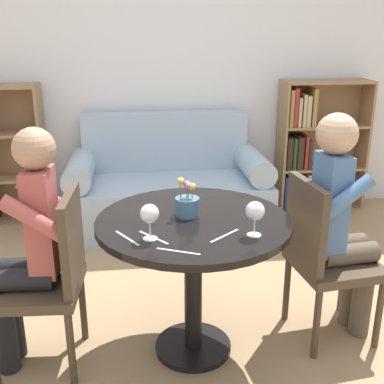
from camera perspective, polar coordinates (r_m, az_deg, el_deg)
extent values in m
plane|color=tan|center=(2.69, 0.14, -18.04)|extent=(16.00, 16.00, 0.00)
cube|color=silver|center=(4.27, -3.51, 15.44)|extent=(5.20, 0.05, 2.70)
cylinder|color=black|center=(2.32, 0.15, -3.61)|extent=(0.94, 0.94, 0.03)
cylinder|color=black|center=(2.48, 0.14, -11.23)|extent=(0.09, 0.09, 0.68)
cylinder|color=black|center=(2.68, 0.14, -17.79)|extent=(0.40, 0.40, 0.03)
cube|color=#9EB2C6|center=(4.04, -2.76, -1.35)|extent=(1.64, 0.80, 0.42)
cube|color=#9EB2C6|center=(4.21, -3.19, 6.04)|extent=(1.42, 0.16, 0.50)
cylinder|color=#9EB2C6|center=(3.96, -13.12, 2.59)|extent=(0.22, 0.72, 0.22)
cylinder|color=#9EB2C6|center=(4.05, 7.23, 3.33)|extent=(0.22, 0.72, 0.22)
cube|color=#93704C|center=(4.47, -21.72, 4.37)|extent=(0.78, 0.02, 1.17)
cube|color=#93704C|center=(4.27, -17.17, 4.22)|extent=(0.02, 0.28, 1.17)
cube|color=#93704C|center=(4.52, -21.21, -3.11)|extent=(0.74, 0.28, 0.02)
cube|color=#93704C|center=(4.40, -21.81, 1.53)|extent=(0.74, 0.28, 0.02)
cube|color=#93704C|center=(4.64, 14.55, 5.62)|extent=(0.78, 0.02, 1.17)
cube|color=#93704C|center=(4.39, 10.50, 5.18)|extent=(0.02, 0.28, 1.17)
cube|color=#93704C|center=(4.67, 19.49, 5.24)|extent=(0.02, 0.28, 1.17)
cube|color=#93704C|center=(4.69, 14.53, -1.62)|extent=(0.74, 0.28, 0.02)
cube|color=#93704C|center=(4.57, 14.93, 2.89)|extent=(0.74, 0.28, 0.02)
cube|color=#93704C|center=(4.48, 15.35, 7.60)|extent=(0.74, 0.28, 0.02)
cube|color=#93704C|center=(4.42, 15.79, 12.47)|extent=(0.74, 0.28, 0.02)
cube|color=navy|center=(4.52, 10.80, 0.11)|extent=(0.05, 0.23, 0.31)
cube|color=#602D5B|center=(4.53, 11.38, -0.01)|extent=(0.04, 0.23, 0.28)
cube|color=maroon|center=(4.54, 12.02, 0.28)|extent=(0.05, 0.23, 0.33)
cube|color=olive|center=(4.56, 12.61, 0.12)|extent=(0.04, 0.23, 0.30)
cube|color=tan|center=(4.58, 13.21, 0.35)|extent=(0.03, 0.23, 0.33)
cube|color=navy|center=(4.60, 13.79, 0.04)|extent=(0.05, 0.23, 0.28)
cube|color=#602D5B|center=(4.63, 14.49, -0.08)|extent=(0.05, 0.23, 0.25)
cube|color=#332319|center=(4.41, 11.12, 4.69)|extent=(0.05, 0.23, 0.29)
cube|color=#234723|center=(4.43, 11.70, 4.68)|extent=(0.03, 0.23, 0.28)
cube|color=#332319|center=(4.44, 12.32, 4.73)|extent=(0.05, 0.23, 0.29)
cube|color=maroon|center=(4.46, 13.00, 4.81)|extent=(0.03, 0.23, 0.30)
cube|color=#332319|center=(4.47, 13.40, 4.60)|extent=(0.03, 0.23, 0.27)
cube|color=olive|center=(4.33, 11.35, 9.81)|extent=(0.03, 0.23, 0.32)
cube|color=maroon|center=(4.34, 11.83, 9.90)|extent=(0.03, 0.23, 0.33)
cube|color=tan|center=(4.36, 12.26, 9.36)|extent=(0.03, 0.23, 0.25)
cube|color=tan|center=(4.37, 12.79, 9.54)|extent=(0.03, 0.23, 0.28)
cube|color=tan|center=(4.38, 13.25, 9.44)|extent=(0.04, 0.23, 0.27)
cube|color=olive|center=(4.39, 13.91, 9.81)|extent=(0.04, 0.23, 0.32)
cylinder|color=#473828|center=(2.80, -20.23, -12.82)|extent=(0.04, 0.04, 0.40)
cylinder|color=#473828|center=(2.71, -12.81, -13.06)|extent=(0.04, 0.04, 0.40)
cylinder|color=#473828|center=(2.42, -14.15, -17.54)|extent=(0.04, 0.04, 0.40)
cube|color=#473828|center=(2.49, -17.96, -10.72)|extent=(0.45, 0.45, 0.05)
cube|color=#473828|center=(2.33, -14.05, -5.49)|extent=(0.06, 0.38, 0.45)
cylinder|color=#473828|center=(2.76, 21.27, -13.35)|extent=(0.04, 0.04, 0.40)
cylinder|color=#473828|center=(3.02, 17.44, -10.01)|extent=(0.04, 0.04, 0.40)
cylinder|color=#473828|center=(2.59, 14.54, -14.89)|extent=(0.04, 0.04, 0.40)
cylinder|color=#473828|center=(2.86, 11.17, -11.14)|extent=(0.04, 0.04, 0.40)
cube|color=#473828|center=(2.69, 16.55, -8.17)|extent=(0.47, 0.47, 0.05)
cube|color=#473828|center=(2.50, 13.31, -3.70)|extent=(0.09, 0.38, 0.45)
cylinder|color=black|center=(2.68, -20.62, -13.72)|extent=(0.11, 0.11, 0.45)
cylinder|color=black|center=(2.59, -21.31, -15.01)|extent=(0.11, 0.11, 0.45)
cylinder|color=black|center=(2.52, -18.93, -8.56)|extent=(0.31, 0.13, 0.11)
cylinder|color=black|center=(2.42, -19.59, -9.75)|extent=(0.31, 0.13, 0.11)
cube|color=#B2514C|center=(2.33, -17.35, -3.51)|extent=(0.13, 0.21, 0.51)
cylinder|color=#B2514C|center=(2.43, -16.81, -0.65)|extent=(0.29, 0.09, 0.23)
cylinder|color=#B2514C|center=(2.18, -18.34, -3.05)|extent=(0.29, 0.09, 0.23)
sphere|color=tan|center=(2.23, -18.25, 4.89)|extent=(0.19, 0.19, 0.19)
cylinder|color=brown|center=(2.83, 19.52, -11.70)|extent=(0.11, 0.11, 0.45)
cylinder|color=brown|center=(2.91, 18.35, -10.67)|extent=(0.11, 0.11, 0.45)
cylinder|color=brown|center=(2.65, 18.17, -7.02)|extent=(0.31, 0.15, 0.11)
cylinder|color=brown|center=(2.73, 16.98, -6.06)|extent=(0.31, 0.15, 0.11)
cube|color=#4C709E|center=(2.54, 16.03, -1.41)|extent=(0.14, 0.21, 0.52)
cylinder|color=#4C709E|center=(2.40, 17.76, -0.75)|extent=(0.29, 0.10, 0.23)
cylinder|color=#4C709E|center=(2.62, 14.76, 1.19)|extent=(0.29, 0.10, 0.23)
sphere|color=tan|center=(2.44, 16.81, 6.62)|extent=(0.20, 0.20, 0.20)
cylinder|color=white|center=(2.11, -4.96, -5.53)|extent=(0.06, 0.06, 0.00)
cylinder|color=white|center=(2.09, -4.99, -4.45)|extent=(0.01, 0.01, 0.08)
sphere|color=white|center=(2.07, -5.05, -2.56)|extent=(0.08, 0.08, 0.08)
sphere|color=maroon|center=(2.07, -5.04, -2.83)|extent=(0.06, 0.06, 0.06)
cylinder|color=white|center=(2.16, 7.37, -5.07)|extent=(0.06, 0.06, 0.00)
cylinder|color=white|center=(2.14, 7.41, -4.05)|extent=(0.01, 0.01, 0.08)
sphere|color=white|center=(2.11, 7.50, -2.22)|extent=(0.08, 0.08, 0.08)
sphere|color=beige|center=(2.12, 7.49, -2.49)|extent=(0.06, 0.06, 0.06)
cylinder|color=slate|center=(2.34, -0.57, -1.75)|extent=(0.12, 0.12, 0.09)
cylinder|color=#4C7A42|center=(2.31, -0.45, -0.05)|extent=(0.00, 0.01, 0.06)
sphere|color=#D16684|center=(2.30, -0.45, 0.67)|extent=(0.04, 0.04, 0.04)
cylinder|color=#4C7A42|center=(2.30, -1.34, 0.22)|extent=(0.01, 0.01, 0.09)
sphere|color=#EACC4C|center=(2.28, -1.35, 1.30)|extent=(0.04, 0.04, 0.04)
cylinder|color=#4C7A42|center=(2.32, -0.60, 0.13)|extent=(0.00, 0.01, 0.07)
sphere|color=#9E70B2|center=(2.31, -0.60, 0.92)|extent=(0.04, 0.04, 0.04)
cylinder|color=#4C7A42|center=(2.31, -0.06, -0.06)|extent=(0.01, 0.01, 0.06)
sphere|color=#EACC4C|center=(2.30, -0.06, 0.65)|extent=(0.04, 0.04, 0.04)
cube|color=silver|center=(2.12, -4.59, -5.40)|extent=(0.13, 0.16, 0.00)
cube|color=silver|center=(1.99, -1.62, -7.05)|extent=(0.18, 0.09, 0.00)
cube|color=silver|center=(2.14, 3.90, -5.19)|extent=(0.15, 0.13, 0.00)
cube|color=silver|center=(2.13, -7.70, -5.44)|extent=(0.11, 0.17, 0.00)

